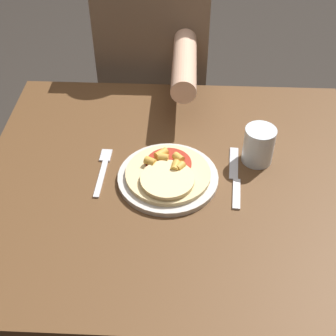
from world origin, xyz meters
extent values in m
plane|color=#2D2823|center=(0.00, 0.00, 0.00)|extent=(8.00, 8.00, 0.00)
cube|color=brown|center=(0.00, 0.00, 0.74)|extent=(0.98, 0.85, 0.03)
cylinder|color=brown|center=(-0.43, 0.36, 0.36)|extent=(0.06, 0.06, 0.73)
cylinder|color=brown|center=(0.43, 0.36, 0.36)|extent=(0.06, 0.06, 0.73)
cylinder|color=beige|center=(-0.02, -0.01, 0.76)|extent=(0.25, 0.25, 0.01)
cylinder|color=#E0C689|center=(-0.02, -0.01, 0.78)|extent=(0.21, 0.21, 0.01)
cylinder|color=#9E2819|center=(-0.02, 0.02, 0.78)|extent=(0.12, 0.12, 0.00)
cylinder|color=beige|center=(-0.02, -0.04, 0.79)|extent=(0.13, 0.13, 0.01)
cylinder|color=gold|center=(0.01, 0.03, 0.80)|extent=(0.03, 0.03, 0.02)
cylinder|color=gold|center=(0.00, 0.00, 0.80)|extent=(0.02, 0.03, 0.02)
cylinder|color=gold|center=(-0.04, 0.05, 0.80)|extent=(0.04, 0.04, 0.02)
cylinder|color=gold|center=(0.01, 0.00, 0.80)|extent=(0.03, 0.03, 0.02)
cylinder|color=gold|center=(-0.06, 0.02, 0.80)|extent=(0.03, 0.03, 0.02)
cylinder|color=gold|center=(-0.03, 0.03, 0.80)|extent=(0.03, 0.02, 0.02)
cube|color=silver|center=(-0.18, -0.01, 0.76)|extent=(0.02, 0.13, 0.00)
cube|color=silver|center=(-0.18, 0.07, 0.76)|extent=(0.03, 0.05, 0.00)
cube|color=silver|center=(0.15, -0.05, 0.76)|extent=(0.03, 0.10, 0.00)
cube|color=silver|center=(0.15, 0.06, 0.76)|extent=(0.03, 0.12, 0.00)
cylinder|color=silver|center=(0.21, 0.08, 0.81)|extent=(0.08, 0.08, 0.10)
cylinder|color=#2D2D38|center=(-0.18, 0.61, 0.24)|extent=(0.11, 0.11, 0.48)
cylinder|color=#2D2D38|center=(-0.01, 0.61, 0.24)|extent=(0.11, 0.11, 0.48)
cube|color=#75604C|center=(-0.10, 0.61, 0.75)|extent=(0.36, 0.22, 0.53)
cylinder|color=tan|center=(0.01, 0.35, 0.87)|extent=(0.07, 0.30, 0.07)
camera|label=1|loc=(0.02, -0.84, 1.57)|focal=50.00mm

